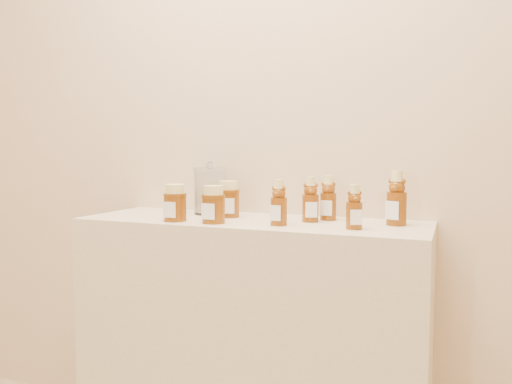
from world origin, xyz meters
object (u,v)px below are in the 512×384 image
at_px(bear_bottle_back_left, 310,196).
at_px(honey_jar_left, 175,203).
at_px(display_table, 251,347).
at_px(bear_bottle_front_left, 279,199).
at_px(glass_canister, 210,189).

height_order(bear_bottle_back_left, honey_jar_left, bear_bottle_back_left).
distance_m(display_table, bear_bottle_front_left, 0.56).
relative_size(honey_jar_left, glass_canister, 0.65).
bearing_deg(bear_bottle_front_left, display_table, 153.77).
height_order(display_table, honey_jar_left, honey_jar_left).
relative_size(display_table, glass_canister, 6.22).
distance_m(display_table, glass_canister, 0.59).
xyz_separation_m(display_table, bear_bottle_back_left, (0.20, 0.03, 0.54)).
bearing_deg(glass_canister, honey_jar_left, -95.75).
height_order(honey_jar_left, glass_canister, glass_canister).
bearing_deg(honey_jar_left, bear_bottle_back_left, 18.26).
distance_m(bear_bottle_front_left, glass_canister, 0.38).
relative_size(bear_bottle_back_left, bear_bottle_front_left, 1.04).
distance_m(display_table, honey_jar_left, 0.57).
xyz_separation_m(honey_jar_left, glass_canister, (0.02, 0.22, 0.03)).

